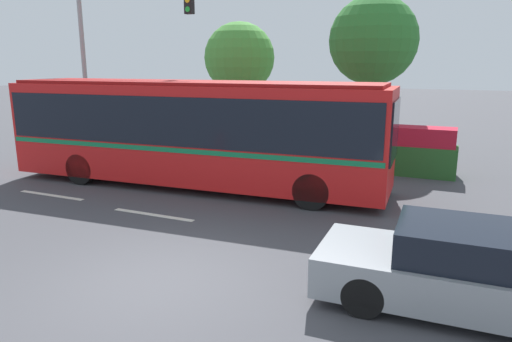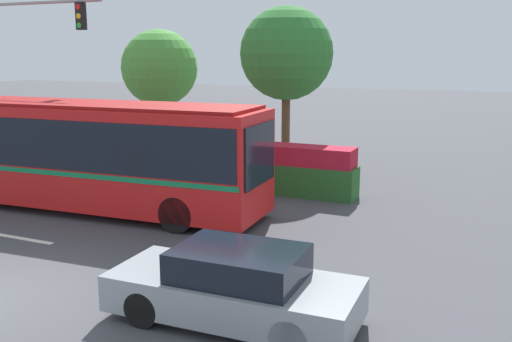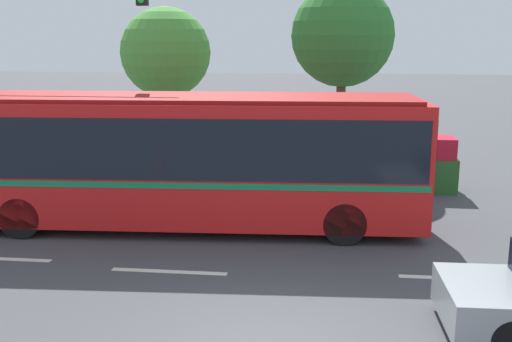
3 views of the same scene
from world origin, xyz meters
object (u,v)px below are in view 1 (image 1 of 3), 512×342
(traffic_light_pole, at_px, (112,44))
(street_tree_left, at_px, (240,58))
(city_bus, at_px, (193,127))
(sedan_foreground, at_px, (464,271))
(street_tree_centre, at_px, (373,41))

(traffic_light_pole, height_order, street_tree_left, traffic_light_pole)
(city_bus, relative_size, sedan_foreground, 2.71)
(city_bus, bearing_deg, traffic_light_pole, 152.38)
(city_bus, relative_size, street_tree_centre, 1.89)
(city_bus, bearing_deg, sedan_foreground, -35.14)
(street_tree_left, bearing_deg, city_bus, -74.13)
(traffic_light_pole, distance_m, street_tree_centre, 10.23)
(sedan_foreground, relative_size, street_tree_centre, 0.70)
(sedan_foreground, xyz_separation_m, traffic_light_pole, (-12.70, 7.15, 3.89))
(sedan_foreground, distance_m, street_tree_centre, 13.22)
(street_tree_centre, bearing_deg, sedan_foreground, -72.87)
(sedan_foreground, bearing_deg, street_tree_left, -53.81)
(city_bus, distance_m, sedan_foreground, 9.39)
(city_bus, height_order, sedan_foreground, city_bus)
(city_bus, xyz_separation_m, street_tree_centre, (4.18, 7.08, 2.83))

